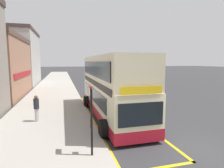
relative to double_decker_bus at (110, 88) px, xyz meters
name	(u,v)px	position (x,y,z in m)	size (l,w,h in m)	color
ground_plane	(91,81)	(2.46, 25.21, -2.07)	(260.00, 260.00, 0.00)	#333335
pavement_near	(57,82)	(-4.54, 25.21, -2.00)	(6.00, 76.00, 0.14)	#A39E93
double_decker_bus	(110,88)	(0.00, 0.00, 0.00)	(3.25, 11.05, 4.40)	beige
bus_bay_markings	(111,115)	(0.04, -0.02, -2.06)	(3.17, 14.58, 0.01)	gold
bus_stop_sign	(91,116)	(-2.32, -5.77, -0.26)	(0.09, 0.51, 2.87)	black
terrace_annex	(4,58)	(-12.95, 22.35, 2.66)	(10.62, 12.08, 10.32)	#B2ADA8
parked_car_teal_across	(90,72)	(5.40, 46.68, -1.27)	(2.09, 4.20, 1.62)	#196066
parked_car_maroon_far	(121,83)	(5.28, 13.85, -1.27)	(2.09, 4.20, 1.62)	maroon
parked_car_teal_distant	(106,78)	(5.05, 22.88, -1.27)	(2.09, 4.20, 1.62)	#196066
pedestrian_further_back	(36,107)	(-5.10, -0.53, -0.99)	(0.34, 0.34, 1.71)	#B7B2AD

